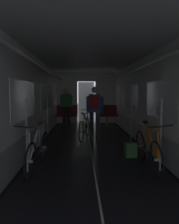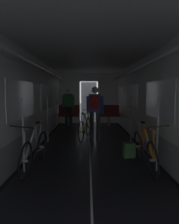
# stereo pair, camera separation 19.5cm
# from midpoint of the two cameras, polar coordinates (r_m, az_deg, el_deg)

# --- Properties ---
(train_car_shell) EXTENTS (3.14, 12.34, 2.57)m
(train_car_shell) POSITION_cam_midpoint_polar(r_m,az_deg,el_deg) (5.71, 1.07, 6.91)
(train_car_shell) COLOR black
(train_car_shell) RESTS_ON ground
(bench_seat_far_left) EXTENTS (0.98, 0.51, 0.95)m
(bench_seat_far_left) POSITION_cam_midpoint_polar(r_m,az_deg,el_deg) (10.25, -4.64, -0.33)
(bench_seat_far_left) COLOR gray
(bench_seat_far_left) RESTS_ON ground
(bench_seat_far_right) EXTENTS (0.98, 0.51, 0.95)m
(bench_seat_far_right) POSITION_cam_midpoint_polar(r_m,az_deg,el_deg) (10.27, 5.42, -0.32)
(bench_seat_far_right) COLOR gray
(bench_seat_far_right) RESTS_ON ground
(bicycle_orange) EXTENTS (0.44, 1.69, 0.95)m
(bicycle_orange) POSITION_cam_midpoint_polar(r_m,az_deg,el_deg) (4.62, 15.03, -9.24)
(bicycle_orange) COLOR black
(bicycle_orange) RESTS_ON ground
(bicycle_silver) EXTENTS (0.44, 1.69, 0.95)m
(bicycle_silver) POSITION_cam_midpoint_polar(r_m,az_deg,el_deg) (4.53, -12.55, -9.47)
(bicycle_silver) COLOR black
(bicycle_silver) RESTS_ON ground
(person_cyclist_aisle) EXTENTS (0.55, 0.42, 1.69)m
(person_cyclist_aisle) POSITION_cam_midpoint_polar(r_m,az_deg,el_deg) (6.91, 2.16, 0.89)
(person_cyclist_aisle) COLOR #2D2D33
(person_cyclist_aisle) RESTS_ON ground
(bicycle_yellow_in_aisle) EXTENTS (0.53, 1.66, 0.94)m
(bicycle_yellow_in_aisle) POSITION_cam_midpoint_polar(r_m,az_deg,el_deg) (7.23, -0.40, -3.96)
(bicycle_yellow_in_aisle) COLOR black
(bicycle_yellow_in_aisle) RESTS_ON ground
(person_standing_near_bench) EXTENTS (0.53, 0.23, 1.69)m
(person_standing_near_bench) POSITION_cam_midpoint_polar(r_m,az_deg,el_deg) (9.84, -4.80, 1.84)
(person_standing_near_bench) COLOR #2D2D33
(person_standing_near_bench) RESTS_ON ground
(backpack_on_floor) EXTENTS (0.28, 0.23, 0.34)m
(backpack_on_floor) POSITION_cam_midpoint_polar(r_m,az_deg,el_deg) (5.40, 10.93, -9.43)
(backpack_on_floor) COLOR #3D703D
(backpack_on_floor) RESTS_ON ground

